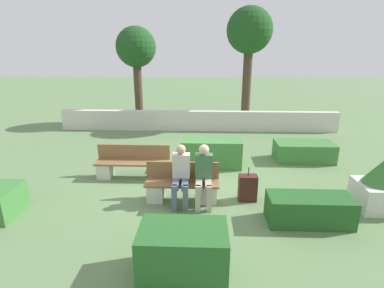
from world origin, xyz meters
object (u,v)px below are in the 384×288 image
suitcase (248,188)px  bench_left_side (133,166)px  tree_leftmost (136,50)px  person_seated_man (181,172)px  planter_corner_left (379,187)px  tree_center_left (249,34)px  bench_front (182,187)px  person_seated_woman (204,172)px

suitcase → bench_left_side: bearing=158.1°
tree_leftmost → person_seated_man: bearing=-71.8°
suitcase → tree_leftmost: bearing=118.2°
planter_corner_left → tree_center_left: tree_center_left is taller
bench_front → suitcase: size_ratio=2.06×
bench_left_side → tree_leftmost: bearing=89.3°
planter_corner_left → suitcase: size_ratio=1.38×
tree_leftmost → tree_center_left: size_ratio=0.85×
bench_front → person_seated_man: 0.44m
bench_front → planter_corner_left: 4.25m
person_seated_woman → tree_leftmost: tree_leftmost is taller
person_seated_man → tree_center_left: size_ratio=0.27×
bench_front → suitcase: bench_front is taller
bench_front → suitcase: 1.49m
bench_left_side → person_seated_woman: person_seated_woman is taller
tree_leftmost → suitcase: bearing=-61.8°
bench_front → tree_center_left: 8.34m
planter_corner_left → person_seated_man: bearing=179.3°
tree_leftmost → person_seated_woman: bearing=-68.5°
planter_corner_left → tree_leftmost: size_ratio=0.26×
tree_leftmost → tree_center_left: bearing=-5.2°
planter_corner_left → tree_center_left: 8.33m
bench_left_side → tree_center_left: tree_center_left is taller
bench_front → planter_corner_left: (4.24, -0.19, 0.19)m
planter_corner_left → suitcase: bearing=174.8°
planter_corner_left → tree_leftmost: 10.72m
bench_left_side → suitcase: (2.90, -1.16, -0.03)m
person_seated_woman → person_seated_man: bearing=-179.8°
bench_front → tree_center_left: bearing=72.0°
bench_left_side → planter_corner_left: bearing=-24.9°
planter_corner_left → tree_leftmost: bearing=131.1°
bench_front → suitcase: bearing=2.3°
bench_front → tree_leftmost: size_ratio=0.39×
planter_corner_left → person_seated_woman: bearing=179.1°
bench_front → tree_center_left: (2.33, 7.17, 3.57)m
person_seated_woman → suitcase: (1.00, 0.19, -0.45)m
bench_front → person_seated_man: size_ratio=1.24×
bench_front → tree_leftmost: (-2.56, 7.62, 2.94)m
person_seated_man → bench_front: bearing=84.3°
bench_front → tree_leftmost: 8.56m
suitcase → bench_front: bearing=-177.7°
planter_corner_left → suitcase: (-2.75, 0.25, -0.21)m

